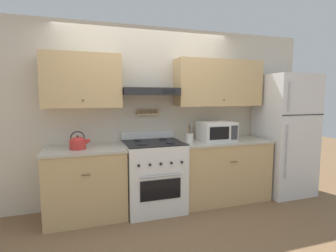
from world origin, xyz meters
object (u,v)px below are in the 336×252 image
refrigerator (284,135)px  microwave (217,131)px  utensil_crock (190,137)px  stove_range (154,175)px  tea_kettle (78,142)px

refrigerator → microwave: refrigerator is taller
refrigerator → utensil_crock: size_ratio=6.77×
stove_range → utensil_crock: utensil_crock is taller
refrigerator → utensil_crock: refrigerator is taller
tea_kettle → microwave: microwave is taller
refrigerator → tea_kettle: bearing=179.6°
refrigerator → tea_kettle: 3.13m
refrigerator → microwave: (-1.20, 0.04, 0.10)m
stove_range → utensil_crock: (0.53, 0.00, 0.50)m
tea_kettle → utensil_crock: 1.50m
microwave → utensil_crock: (-0.44, -0.02, -0.07)m
microwave → utensil_crock: utensil_crock is taller
tea_kettle → utensil_crock: bearing=0.0°
utensil_crock → microwave: bearing=2.3°
stove_range → microwave: bearing=1.1°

